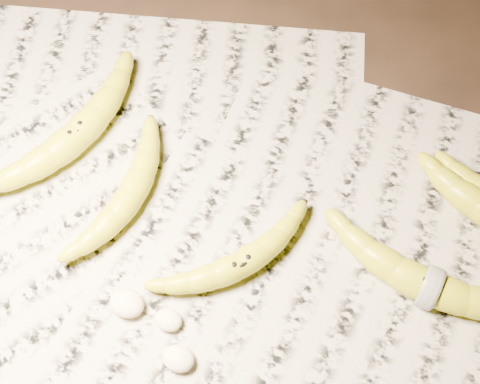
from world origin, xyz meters
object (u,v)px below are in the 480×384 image
at_px(banana_left_b, 130,194).
at_px(banana_taped, 430,286).
at_px(banana_center, 240,263).
at_px(banana_left_a, 76,134).

relative_size(banana_left_b, banana_taped, 0.76).
xyz_separation_m(banana_left_b, banana_taped, (0.35, 0.03, 0.00)).
relative_size(banana_center, banana_taped, 0.74).
height_order(banana_left_a, banana_taped, same).
bearing_deg(banana_taped, banana_center, -161.96).
bearing_deg(banana_taped, banana_left_a, 179.97).
distance_m(banana_left_b, banana_center, 0.16).
relative_size(banana_left_a, banana_left_b, 1.28).
height_order(banana_center, banana_taped, banana_taped).
xyz_separation_m(banana_left_a, banana_taped, (0.45, -0.02, -0.00)).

